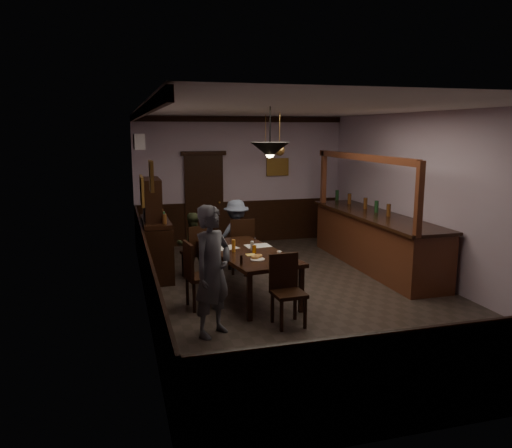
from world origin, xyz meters
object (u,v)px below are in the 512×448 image
object	(u,v)px
dining_table	(247,255)
soda_can	(254,249)
chair_side	(196,272)
pendant_brass_mid	(279,151)
person_seated_left	(192,244)
bar_counter	(375,239)
chair_far_right	(241,243)
person_standing	(213,271)
chair_near	(286,286)
pendant_iron	(270,150)
chair_far_left	(197,249)
sideboard	(156,238)
person_seated_right	(236,235)
coffee_cup	(279,253)
pendant_brass_far	(266,148)

from	to	relation	value
dining_table	soda_can	size ratio (longest dim) A/B	19.43
chair_side	pendant_brass_mid	world-z (taller)	pendant_brass_mid
person_seated_left	bar_counter	xyz separation A→B (m)	(3.55, -0.44, -0.02)
chair_far_right	person_standing	world-z (taller)	person_standing
chair_near	soda_can	bearing A→B (deg)	93.71
chair_side	bar_counter	bearing A→B (deg)	-78.13
pendant_iron	soda_can	bearing A→B (deg)	94.35
chair_far_left	sideboard	distance (m)	0.81
person_standing	bar_counter	distance (m)	4.43
soda_can	bar_counter	distance (m)	3.02
chair_near	person_seated_left	xyz separation A→B (m)	(-0.91, 2.76, 0.05)
person_seated_right	bar_counter	xyz separation A→B (m)	(2.66, -0.59, -0.11)
person_seated_right	person_seated_left	bearing A→B (deg)	-1.66
chair_far_left	chair_near	distance (m)	2.63
chair_far_left	bar_counter	xyz separation A→B (m)	(3.50, -0.17, 0.02)
person_seated_right	coffee_cup	distance (m)	2.08
pendant_brass_mid	pendant_iron	bearing A→B (deg)	-111.71
person_standing	chair_side	bearing A→B (deg)	54.85
chair_far_left	dining_table	bearing A→B (deg)	102.23
chair_far_right	bar_counter	world-z (taller)	bar_counter
person_seated_left	pendant_brass_far	distance (m)	2.90
chair_near	sideboard	bearing A→B (deg)	115.71
bar_counter	coffee_cup	bearing A→B (deg)	-149.14
chair_side	chair_far_left	bearing A→B (deg)	-17.53
chair_far_left	chair_near	bearing A→B (deg)	92.93
sideboard	pendant_iron	size ratio (longest dim) A/B	2.55
chair_far_right	person_seated_right	size ratio (longest dim) A/B	0.77
coffee_cup	chair_near	bearing A→B (deg)	-110.59
chair_far_right	person_seated_right	world-z (taller)	person_seated_right
sideboard	coffee_cup	bearing A→B (deg)	-48.98
person_standing	sideboard	world-z (taller)	sideboard
person_seated_left	coffee_cup	size ratio (longest dim) A/B	14.74
chair_far_left	person_seated_right	distance (m)	0.94
chair_far_left	pendant_brass_mid	xyz separation A→B (m)	(1.61, 0.14, 1.75)
chair_side	person_seated_right	xyz separation A→B (m)	(1.09, 1.95, 0.12)
chair_side	soda_can	bearing A→B (deg)	-85.81
bar_counter	pendant_iron	size ratio (longest dim) A/B	5.57
person_standing	pendant_brass_mid	distance (m)	3.57
coffee_cup	sideboard	xyz separation A→B (m)	(-1.73, 1.99, -0.07)
dining_table	chair_near	xyz separation A→B (m)	(0.22, -1.30, -0.14)
chair_near	person_seated_left	bearing A→B (deg)	105.08
chair_far_left	chair_far_right	xyz separation A→B (m)	(0.86, 0.14, 0.03)
person_seated_right	pendant_iron	distance (m)	2.94
chair_near	bar_counter	size ratio (longest dim) A/B	0.25
person_standing	pendant_iron	bearing A→B (deg)	-5.70
person_seated_left	pendant_brass_far	world-z (taller)	pendant_brass_far
chair_far_left	person_seated_left	bearing A→B (deg)	-94.90
person_standing	pendant_iron	size ratio (longest dim) A/B	2.44
chair_side	pendant_brass_far	bearing A→B (deg)	-40.58
chair_far_left	sideboard	xyz separation A→B (m)	(-0.71, 0.35, 0.19)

